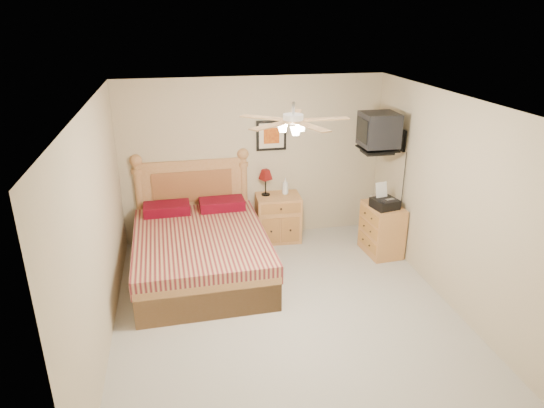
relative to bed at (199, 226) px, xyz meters
The scene contains 17 objects.
floor 1.62m from the bed, 50.47° to the right, with size 4.50×4.50×0.00m, color #A19D92.
ceiling 2.30m from the bed, 50.47° to the right, with size 4.00×4.50×0.04m, color white.
wall_back 1.55m from the bed, 50.72° to the left, with size 4.00×0.04×2.50m, color tan.
wall_front 3.53m from the bed, 74.66° to the right, with size 4.00×0.04×2.50m, color tan.
wall_left 1.64m from the bed, 133.84° to the right, with size 0.04×4.50×2.50m, color tan.
wall_right 3.18m from the bed, 20.96° to the right, with size 0.04×4.50×2.50m, color tan.
bed is the anchor object (origin of this frame).
nightstand 1.58m from the bed, 35.16° to the left, with size 0.67×0.50×0.73m, color #A6653B.
table_lamp 1.46m from the bed, 41.72° to the left, with size 0.22×0.22×0.41m, color #630F0E, non-canonical shape.
lotion_bottle 1.67m from the bed, 34.28° to the left, with size 0.10×0.10×0.26m, color white.
framed_picture 1.86m from the bed, 42.90° to the left, with size 0.46×0.04×0.46m, color black.
dresser 2.68m from the bed, ahead, with size 0.44×0.64×0.75m, color #B16E40.
fax_machine 2.63m from the bed, ahead, with size 0.33×0.35×0.35m, color black, non-canonical shape.
magazine_lower 2.62m from the bed, ahead, with size 0.17×0.23×0.02m, color #AEA48D.
magazine_upper 2.61m from the bed, ahead, with size 0.18×0.25×0.02m, color gray.
wall_tv 2.90m from the bed, ahead, with size 0.56×0.46×0.58m, color black, non-canonical shape.
ceiling_fan 2.30m from the bed, 55.00° to the right, with size 1.14×1.14×0.28m, color white, non-canonical shape.
Camera 1 is at (-1.14, -4.79, 3.35)m, focal length 32.00 mm.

